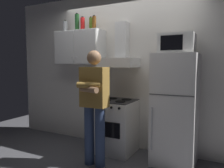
% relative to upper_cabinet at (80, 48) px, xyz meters
% --- Properties ---
extents(ground_plane, '(7.00, 7.00, 0.00)m').
position_rel_upper_cabinet_xyz_m(ground_plane, '(0.85, -0.37, -1.75)').
color(ground_plane, '#4C4C51').
extents(back_wall_tiled, '(4.80, 0.10, 2.70)m').
position_rel_upper_cabinet_xyz_m(back_wall_tiled, '(0.85, 0.23, -0.40)').
color(back_wall_tiled, silver).
rests_on(back_wall_tiled, ground_plane).
extents(upper_cabinet, '(0.90, 0.37, 0.60)m').
position_rel_upper_cabinet_xyz_m(upper_cabinet, '(0.00, 0.00, 0.00)').
color(upper_cabinet, silver).
extents(stove_oven, '(0.60, 0.62, 0.87)m').
position_rel_upper_cabinet_xyz_m(stove_oven, '(0.80, -0.13, -1.32)').
color(stove_oven, white).
rests_on(stove_oven, ground_plane).
extents(range_hood, '(0.60, 0.44, 0.75)m').
position_rel_upper_cabinet_xyz_m(range_hood, '(0.80, 0.00, -0.15)').
color(range_hood, white).
extents(refrigerator, '(0.60, 0.62, 1.60)m').
position_rel_upper_cabinet_xyz_m(refrigerator, '(1.75, -0.12, -0.95)').
color(refrigerator, white).
rests_on(refrigerator, ground_plane).
extents(microwave, '(0.48, 0.37, 0.28)m').
position_rel_upper_cabinet_xyz_m(microwave, '(1.75, -0.11, -0.01)').
color(microwave, silver).
rests_on(microwave, refrigerator).
extents(person_standing, '(0.38, 0.33, 1.64)m').
position_rel_upper_cabinet_xyz_m(person_standing, '(0.75, -0.73, -0.85)').
color(person_standing, navy).
rests_on(person_standing, ground_plane).
extents(bottle_wine_green, '(0.08, 0.08, 0.32)m').
position_rel_upper_cabinet_xyz_m(bottle_wine_green, '(-0.06, 0.01, 0.45)').
color(bottle_wine_green, '#19471E').
rests_on(bottle_wine_green, upper_cabinet).
extents(bottle_olive_oil, '(0.06, 0.06, 0.24)m').
position_rel_upper_cabinet_xyz_m(bottle_olive_oil, '(0.22, 0.03, 0.41)').
color(bottle_olive_oil, '#4C6B19').
rests_on(bottle_olive_oil, upper_cabinet).
extents(bottle_canister_steel, '(0.09, 0.09, 0.23)m').
position_rel_upper_cabinet_xyz_m(bottle_canister_steel, '(-0.36, 0.04, 0.41)').
color(bottle_canister_steel, '#B2B5BA').
rests_on(bottle_canister_steel, upper_cabinet).
extents(bottle_beer_brown, '(0.07, 0.07, 0.24)m').
position_rel_upper_cabinet_xyz_m(bottle_beer_brown, '(0.33, -0.03, 0.41)').
color(bottle_beer_brown, brown).
rests_on(bottle_beer_brown, upper_cabinet).
extents(bottle_soda_red, '(0.08, 0.08, 0.25)m').
position_rel_upper_cabinet_xyz_m(bottle_soda_red, '(0.06, 0.00, 0.42)').
color(bottle_soda_red, red).
rests_on(bottle_soda_red, upper_cabinet).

